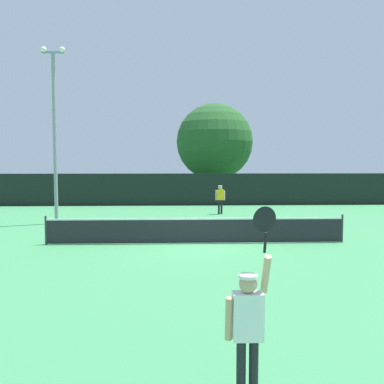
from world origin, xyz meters
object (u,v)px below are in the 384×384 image
(large_tree, at_px, (215,142))
(parked_car_near, at_px, (150,188))
(player_serving, at_px, (248,318))
(player_receiving, at_px, (220,197))
(light_pole, at_px, (55,125))
(tennis_ball, at_px, (136,237))

(large_tree, distance_m, parked_car_near, 7.35)
(player_serving, height_order, player_receiving, player_serving)
(player_serving, height_order, light_pole, light_pole)
(large_tree, bearing_deg, player_receiving, -93.53)
(player_serving, relative_size, tennis_ball, 36.55)
(large_tree, bearing_deg, parked_car_near, 156.09)
(light_pole, xyz_separation_m, parked_car_near, (3.70, 17.03, -4.15))
(player_serving, height_order, tennis_ball, player_serving)
(player_serving, bearing_deg, large_tree, 85.48)
(player_receiving, height_order, light_pole, light_pole)
(tennis_ball, distance_m, large_tree, 19.93)
(light_pole, bearing_deg, parked_car_near, 77.75)
(tennis_ball, distance_m, parked_car_near, 21.21)
(large_tree, xyz_separation_m, parked_car_near, (-5.61, 2.49, -4.04))
(light_pole, bearing_deg, player_receiving, 22.59)
(light_pole, bearing_deg, player_serving, -66.80)
(parked_car_near, bearing_deg, light_pole, -102.59)
(player_serving, xyz_separation_m, tennis_ball, (-2.55, 11.91, -1.05))
(player_receiving, bearing_deg, parked_car_near, -69.85)
(player_serving, height_order, parked_car_near, player_serving)
(player_serving, xyz_separation_m, light_pole, (-6.89, 16.07, 3.83))
(player_serving, distance_m, player_receiving, 19.74)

